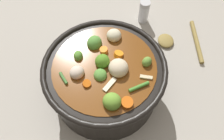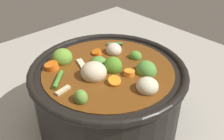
% 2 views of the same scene
% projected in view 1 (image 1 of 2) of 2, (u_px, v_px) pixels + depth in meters
% --- Properties ---
extents(ground_plane, '(1.10, 1.10, 0.00)m').
position_uv_depth(ground_plane, '(106.00, 91.00, 0.65)').
color(ground_plane, '#9E998E').
extents(cooking_pot, '(0.32, 0.32, 0.17)m').
position_uv_depth(cooking_pot, '(105.00, 78.00, 0.59)').
color(cooking_pot, black).
rests_on(cooking_pot, ground_plane).
extents(wooden_spoon, '(0.18, 0.18, 0.02)m').
position_uv_depth(wooden_spoon, '(178.00, 41.00, 0.75)').
color(wooden_spoon, olive).
rests_on(wooden_spoon, ground_plane).
extents(salt_shaker, '(0.04, 0.04, 0.09)m').
position_uv_depth(salt_shaker, '(144.00, 11.00, 0.78)').
color(salt_shaker, silver).
rests_on(salt_shaker, ground_plane).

